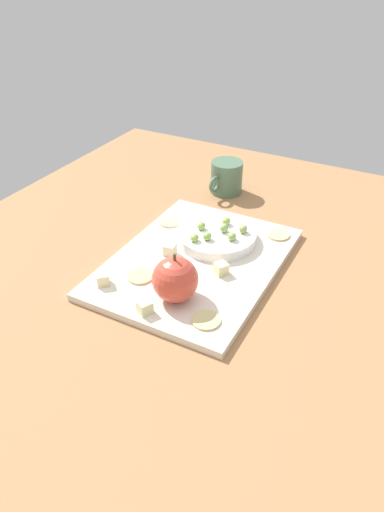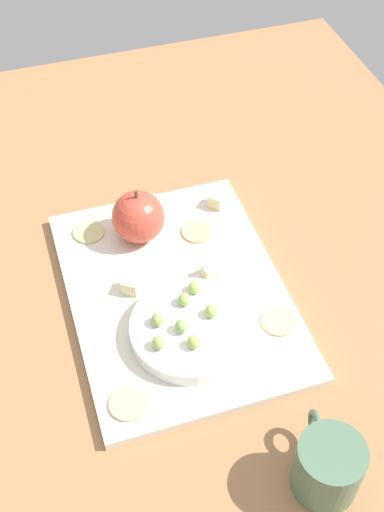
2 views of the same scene
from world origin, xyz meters
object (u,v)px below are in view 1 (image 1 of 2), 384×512
object	(u,v)px
cheese_cube_3	(103,279)
cracker_1	(140,277)
grape_2	(232,236)
cracker_0	(170,222)
cheese_cube_1	(145,307)
grape_1	(207,236)
grape_4	(243,229)
grape_6	(224,228)
platter	(196,262)
apple_whole	(175,280)
cup	(226,177)
grape_5	(201,226)
cheese_cube_0	(221,269)
grape_3	(194,238)
cracker_2	(278,235)
cracker_3	(206,320)
cheese_cube_2	(170,249)
serving_dish	(216,236)
grape_0	(225,221)

from	to	relation	value
cheese_cube_3	cracker_1	bearing A→B (deg)	134.73
grape_2	cheese_cube_3	bearing A→B (deg)	-36.48
cracker_0	cheese_cube_1	bearing A→B (deg)	22.23
cracker_1	grape_1	world-z (taller)	grape_1
grape_4	grape_6	size ratio (longest dim) A/B	1.00
cracker_1	grape_6	distance (cm)	19.92
platter	apple_whole	bearing A→B (deg)	10.69
platter	cracker_0	xyz separation A→B (cm)	(-9.54, -11.34, 0.90)
cup	cheese_cube_1	bearing A→B (deg)	8.99
cheese_cube_1	grape_5	bearing A→B (deg)	-174.77
cheese_cube_0	grape_4	size ratio (longest dim) A/B	1.16
grape_3	cup	xyz separation A→B (cm)	(-28.19, -6.21, -0.41)
cracker_2	grape_6	distance (cm)	11.77
cup	cracker_2	bearing A→B (deg)	50.62
cheese_cube_0	cup	xyz separation A→B (cm)	(-32.63, -14.00, 1.41)
cracker_1	cracker_3	world-z (taller)	same
cheese_cube_2	cup	world-z (taller)	cup
cheese_cube_3	grape_5	size ratio (longest dim) A/B	1.16
grape_2	cracker_2	bearing A→B (deg)	145.06
serving_dish	cracker_3	bearing A→B (deg)	21.80
cheese_cube_3	cracker_0	xyz separation A→B (cm)	(-23.92, -0.45, -0.88)
apple_whole	cracker_0	xyz separation A→B (cm)	(-21.30, -13.55, -3.68)
cracker_0	cracker_3	bearing A→B (deg)	40.67
cheese_cube_2	grape_1	xyz separation A→B (cm)	(-4.99, 5.42, 1.85)
grape_0	grape_5	xyz separation A→B (cm)	(3.95, -3.31, -0.04)
cracker_0	cracker_1	world-z (taller)	same
cracker_2	cracker_3	distance (cm)	29.99
cheese_cube_3	grape_6	xyz separation A→B (cm)	(-22.68, 12.71, 1.93)
cheese_cube_1	serving_dish	bearing A→B (deg)	178.15
platter	cracker_1	xyz separation A→B (cm)	(9.72, -6.19, 0.90)
cheese_cube_3	grape_2	bearing A→B (deg)	143.52
cracker_0	grape_4	size ratio (longest dim) A/B	2.52
cracker_2	grape_0	xyz separation A→B (cm)	(4.37, -10.07, 2.75)
cheese_cube_0	cracker_0	bearing A→B (deg)	-123.25
cheese_cube_3	cracker_1	world-z (taller)	cheese_cube_3
grape_2	cup	bearing A→B (deg)	-153.18
apple_whole	cheese_cube_0	distance (cm)	10.99
serving_dish	grape_4	distance (cm)	5.56
apple_whole	cracker_2	world-z (taller)	apple_whole
grape_1	grape_2	bearing A→B (deg)	116.62
grape_5	grape_0	bearing A→B (deg)	140.07
apple_whole	cup	distance (cm)	43.78
serving_dish	cheese_cube_0	world-z (taller)	same
apple_whole	cracker_1	distance (cm)	9.40
platter	grape_1	world-z (taller)	grape_1
grape_1	grape_5	xyz separation A→B (cm)	(-2.90, -2.78, -0.01)
cheese_cube_2	platter	bearing A→B (deg)	98.81
cracker_0	grape_2	size ratio (longest dim) A/B	2.52
cup	cracker_1	bearing A→B (deg)	2.54
grape_3	cracker_2	bearing A→B (deg)	135.59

